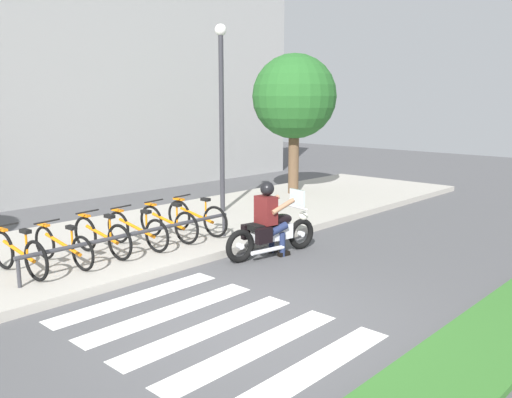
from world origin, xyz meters
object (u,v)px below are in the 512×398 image
street_lamp (221,104)px  bike_rack (137,235)px  motorcycle (273,232)px  bicycle_2 (102,237)px  bicycle_4 (168,223)px  bicycle_1 (63,246)px  bicycle_0 (19,254)px  rider (269,214)px  tree_near_rack (294,97)px  bicycle_5 (197,217)px  bicycle_3 (137,230)px

street_lamp → bike_rack: bearing=-154.2°
motorcycle → bike_rack: 2.49m
bicycle_2 → bicycle_4: (1.47, 0.00, -0.00)m
motorcycle → bicycle_1: motorcycle is taller
street_lamp → motorcycle: bearing=-117.9°
street_lamp → bicycle_0: bearing=-167.2°
rider → bicycle_4: bearing=117.0°
rider → bike_rack: size_ratio=0.33×
bicycle_0 → bicycle_1: 0.74m
bicycle_1 → street_lamp: size_ratio=0.36×
bicycle_0 → tree_near_rack: (8.89, 1.67, 2.47)m
motorcycle → rider: rider is taller
rider → bike_rack: 2.43m
bike_rack → tree_near_rack: bearing=17.5°
tree_near_rack → bicycle_4: bearing=-164.3°
motorcycle → bicycle_5: 1.88m
bicycle_0 → rider: bearing=-25.4°
bicycle_2 → bicycle_4: size_ratio=0.99×
bicycle_0 → bicycle_1: size_ratio=0.97×
rider → tree_near_rack: size_ratio=0.34×
bicycle_1 → tree_near_rack: 8.69m
bicycle_4 → street_lamp: street_lamp is taller
bicycle_2 → bicycle_3: size_ratio=0.95×
motorcycle → bicycle_1: (-3.22, 1.86, 0.03)m
bicycle_0 → street_lamp: bearing=12.8°
motorcycle → rider: 0.37m
street_lamp → tree_near_rack: street_lamp is taller
street_lamp → bicycle_2: bearing=-162.9°
bicycle_0 → bicycle_4: bearing=0.0°
motorcycle → street_lamp: 4.25m
rider → street_lamp: (1.73, 3.12, 1.99)m
bicycle_0 → bicycle_3: bearing=0.0°
motorcycle → bicycle_3: motorcycle is taller
motorcycle → tree_near_rack: size_ratio=0.49×
motorcycle → street_lamp: bearing=62.1°
motorcycle → bicycle_5: (-0.28, 1.86, 0.05)m
bicycle_0 → bicycle_5: size_ratio=0.97×
bicycle_4 → bicycle_3: bearing=179.9°
bicycle_2 → bike_rack: bearing=-56.4°
bicycle_3 → street_lamp: street_lamp is taller
rider → tree_near_rack: bearing=35.1°
bicycle_3 → bicycle_5: bearing=-0.0°
bike_rack → bicycle_5: bearing=16.8°
bicycle_0 → bicycle_3: 2.21m
tree_near_rack → bicycle_3: bearing=-166.0°
bicycle_0 → tree_near_rack: bearing=10.6°
bicycle_5 → bike_rack: 1.92m
bicycle_0 → bike_rack: bearing=-16.7°
rider → bicycle_0: rider is taller
bicycle_5 → bike_rack: size_ratio=0.39×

